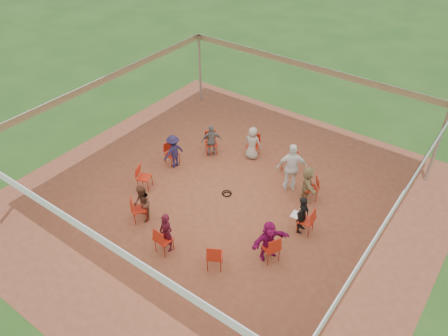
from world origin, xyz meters
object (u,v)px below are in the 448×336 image
Objects in this scene: chair_1 at (311,188)px; chair_7 at (139,209)px; chair_6 at (144,178)px; chair_5 at (172,154)px; person_seated_2 at (252,143)px; laptop at (298,214)px; chair_2 at (290,161)px; chair_4 at (211,143)px; person_seated_5 at (142,204)px; person_seated_0 at (303,215)px; person_seated_6 at (166,233)px; cable_coil at (227,194)px; standing_person at (292,168)px; chair_0 at (306,221)px; chair_8 at (164,240)px; chair_10 at (271,248)px; person_seated_3 at (212,141)px; person_seated_7 at (269,240)px; person_seated_1 at (308,184)px; chair_9 at (215,256)px; person_seated_4 at (174,151)px; chair_3 at (253,146)px.

chair_1 is 1.00× the size of chair_7.
chair_6 is (-4.75, -2.79, 0.00)m from chair_1.
person_seated_2 is (2.09, 2.08, 0.19)m from chair_5.
laptop is at bearing 129.40° from person_seated_2.
chair_2 and chair_4 have the same top height.
person_seated_2 is 4.85m from person_seated_5.
person_seated_6 is at bearing 130.91° from person_seated_0.
cable_coil is at bearing 96.22° from chair_5.
person_seated_0 is 2.00m from standing_person.
standing_person reaches higher than chair_5.
chair_0 is 1.00× the size of chair_8.
chair_2 is 1.00× the size of chair_10.
person_seated_3 reaches higher than cable_coil.
person_seated_2 is (-2.82, 0.85, 0.19)m from chair_1.
person_seated_7 reaches higher than laptop.
chair_1 and chair_4 have the same top height.
chair_2 is 1.55m from person_seated_1.
person_seated_4 reaches higher than chair_9.
chair_7 is 0.71× the size of person_seated_3.
person_seated_2 is (-3.29, 2.31, 0.00)m from person_seated_0.
standing_person is at bearing 39.35° from person_seated_1.
chair_2 is at bearing 98.36° from person_seated_5.
chair_2 is at bearing 147.27° from chair_4.
chair_8 is 2.42× the size of cable_coil.
chair_7 is at bearing 132.00° from person_seated_7.
person_seated_4 is at bearing 81.82° from person_seated_0.
standing_person is at bearing 131.58° from chair_4.
chair_5 is at bearing 49.09° from chair_2.
person_seated_3 is (0.80, 1.32, 0.19)m from chair_5.
chair_9 is 2.42× the size of laptop.
chair_0 is 0.71× the size of person_seated_3.
standing_person is at bearing 36.19° from chair_0.
person_seated_2 is 1.00× the size of person_seated_3.
chair_3 and chair_8 have the same top height.
person_seated_1 is at bearing 98.00° from chair_6.
chair_4 is at bearing 65.45° from chair_0.
laptop is (4.09, 2.53, 0.16)m from chair_7.
cable_coil is at bearing 96.52° from person_seated_4.
person_seated_4 is (-5.39, 0.20, 0.19)m from chair_0.
person_seated_1 is 5.27m from person_seated_5.
chair_2 is at bearing 81.64° from person_seated_6.
chair_4 and chair_8 have the same top height.
person_seated_6 is at bearing 65.45° from person_seated_3.
person_seated_5 reaches higher than chair_1.
person_seated_5 is 0.72× the size of standing_person.
chair_10 is 0.23m from person_seated_7.
person_seated_5 is at bearing -119.00° from cable_coil.
person_seated_2 is 1.00× the size of person_seated_6.
standing_person is (3.00, 4.08, 0.44)m from chair_7.
chair_8 is at bearing -89.36° from cable_coil.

